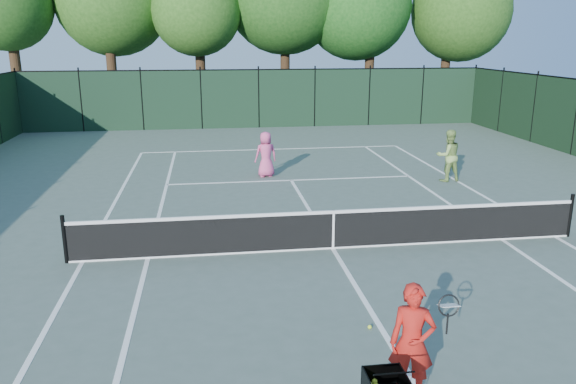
{
  "coord_description": "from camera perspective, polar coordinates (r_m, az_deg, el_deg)",
  "views": [
    {
      "loc": [
        -2.71,
        -11.7,
        4.64
      ],
      "look_at": [
        -0.89,
        1.0,
        1.1
      ],
      "focal_mm": 35.0,
      "sensor_mm": 36.0,
      "label": 1
    }
  ],
  "objects": [
    {
      "name": "ground",
      "position": [
        12.87,
        4.57,
        -5.75
      ],
      "size": [
        90.0,
        90.0,
        0.0
      ],
      "primitive_type": "plane",
      "color": "#4B5B51",
      "rests_on": "ground"
    },
    {
      "name": "sideline_doubles_left",
      "position": [
        12.88,
        -20.15,
        -6.66
      ],
      "size": [
        0.1,
        23.77,
        0.01
      ],
      "primitive_type": "cube",
      "color": "white",
      "rests_on": "ground"
    },
    {
      "name": "sideline_doubles_right",
      "position": [
        15.02,
        25.51,
        -4.12
      ],
      "size": [
        0.1,
        23.77,
        0.01
      ],
      "primitive_type": "cube",
      "color": "white",
      "rests_on": "ground"
    },
    {
      "name": "sideline_singles_left",
      "position": [
        12.66,
        -14.04,
        -6.55
      ],
      "size": [
        0.1,
        23.77,
        0.01
      ],
      "primitive_type": "cube",
      "color": "white",
      "rests_on": "ground"
    },
    {
      "name": "sideline_singles_right",
      "position": [
        14.32,
        20.91,
        -4.53
      ],
      "size": [
        0.1,
        23.77,
        0.01
      ],
      "primitive_type": "cube",
      "color": "white",
      "rests_on": "ground"
    },
    {
      "name": "baseline_far",
      "position": [
        24.19,
        -1.59,
        4.37
      ],
      "size": [
        10.97,
        0.1,
        0.01
      ],
      "primitive_type": "cube",
      "color": "white",
      "rests_on": "ground"
    },
    {
      "name": "service_line_far",
      "position": [
        18.88,
        0.33,
        1.21
      ],
      "size": [
        8.23,
        0.1,
        0.01
      ],
      "primitive_type": "cube",
      "color": "white",
      "rests_on": "ground"
    },
    {
      "name": "center_service_line",
      "position": [
        12.87,
        4.57,
        -5.74
      ],
      "size": [
        0.1,
        12.8,
        0.01
      ],
      "primitive_type": "cube",
      "color": "white",
      "rests_on": "ground"
    },
    {
      "name": "tennis_net",
      "position": [
        12.71,
        4.62,
        -3.75
      ],
      "size": [
        11.69,
        0.09,
        1.06
      ],
      "color": "black",
      "rests_on": "ground"
    },
    {
      "name": "fence_far",
      "position": [
        29.98,
        -2.99,
        9.4
      ],
      "size": [
        24.0,
        0.05,
        3.0
      ],
      "primitive_type": "cube",
      "color": "black",
      "rests_on": "ground"
    },
    {
      "name": "coach",
      "position": [
        7.72,
        12.51,
        -14.71
      ],
      "size": [
        1.04,
        0.57,
        1.62
      ],
      "rotation": [
        0.0,
        0.0,
        -0.36
      ],
      "color": "red",
      "rests_on": "ground"
    },
    {
      "name": "player_pink",
      "position": [
        19.27,
        -2.27,
        3.85
      ],
      "size": [
        0.85,
        0.64,
        1.56
      ],
      "rotation": [
        0.0,
        0.0,
        3.35
      ],
      "color": "#D94C86",
      "rests_on": "ground"
    },
    {
      "name": "player_green",
      "position": [
        19.36,
        15.96,
        3.58
      ],
      "size": [
        0.9,
        0.73,
        1.73
      ],
      "rotation": [
        0.0,
        0.0,
        3.23
      ],
      "color": "#8AAD56",
      "rests_on": "ground"
    },
    {
      "name": "loose_ball_midcourt",
      "position": [
        9.6,
        8.3,
        -13.41
      ],
      "size": [
        0.07,
        0.07,
        0.07
      ],
      "primitive_type": "sphere",
      "color": "#CAEC30",
      "rests_on": "ground"
    }
  ]
}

